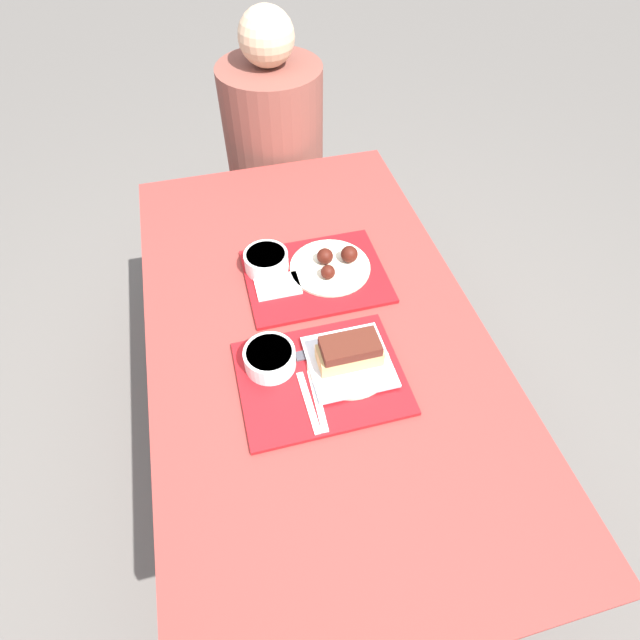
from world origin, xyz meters
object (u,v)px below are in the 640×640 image
(bowl_coleslaw_near, at_px, (270,358))
(person_seated_across, at_px, (273,130))
(brisket_sandwich_plate, at_px, (349,357))
(tray_far, at_px, (316,276))
(wings_plate_far, at_px, (332,264))
(bowl_coleslaw_far, at_px, (266,260))
(tray_near, at_px, (321,378))

(bowl_coleslaw_near, xyz_separation_m, person_seated_across, (0.22, 1.10, -0.03))
(brisket_sandwich_plate, relative_size, person_seated_across, 0.28)
(tray_far, distance_m, wings_plate_far, 0.06)
(tray_far, relative_size, bowl_coleslaw_near, 3.15)
(bowl_coleslaw_far, relative_size, wings_plate_far, 0.54)
(bowl_coleslaw_near, relative_size, bowl_coleslaw_far, 1.00)
(tray_near, xyz_separation_m, brisket_sandwich_plate, (0.08, 0.02, 0.04))
(tray_far, relative_size, wings_plate_far, 1.70)
(tray_far, relative_size, bowl_coleslaw_far, 3.15)
(tray_far, bearing_deg, tray_near, -102.03)
(bowl_coleslaw_near, height_order, person_seated_across, person_seated_across)
(person_seated_across, bearing_deg, brisket_sandwich_plate, -91.71)
(tray_near, height_order, tray_far, same)
(person_seated_across, bearing_deg, tray_far, -92.56)
(tray_near, bearing_deg, bowl_coleslaw_near, 150.06)
(tray_near, height_order, bowl_coleslaw_near, bowl_coleslaw_near)
(wings_plate_far, distance_m, person_seated_across, 0.81)
(wings_plate_far, bearing_deg, bowl_coleslaw_far, 165.55)
(tray_far, xyz_separation_m, brisket_sandwich_plate, (0.00, -0.33, 0.04))
(brisket_sandwich_plate, bearing_deg, bowl_coleslaw_near, 165.82)
(tray_near, relative_size, brisket_sandwich_plate, 1.92)
(tray_far, bearing_deg, bowl_coleslaw_far, 154.08)
(bowl_coleslaw_far, bearing_deg, bowl_coleslaw_near, -99.15)
(tray_near, bearing_deg, bowl_coleslaw_far, 98.05)
(bowl_coleslaw_near, bearing_deg, brisket_sandwich_plate, -14.18)
(tray_far, distance_m, bowl_coleslaw_far, 0.15)
(wings_plate_far, relative_size, person_seated_across, 0.32)
(brisket_sandwich_plate, height_order, wings_plate_far, brisket_sandwich_plate)
(bowl_coleslaw_near, distance_m, person_seated_across, 1.12)
(bowl_coleslaw_near, bearing_deg, bowl_coleslaw_far, 80.85)
(tray_near, relative_size, tray_far, 1.00)
(brisket_sandwich_plate, bearing_deg, person_seated_across, 88.29)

